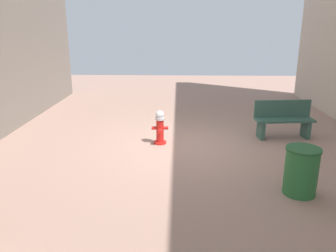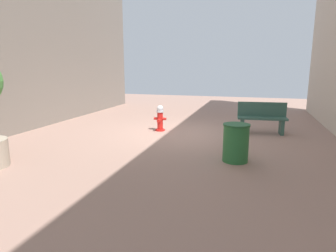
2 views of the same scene
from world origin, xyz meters
name	(u,v)px [view 1 (image 1 of 2)]	position (x,y,z in m)	size (l,w,h in m)	color
ground_plane	(185,146)	(0.00, 0.00, 0.00)	(23.40, 23.40, 0.00)	#9E7A6B
fire_hydrant	(160,127)	(0.60, -0.19, 0.41)	(0.41, 0.38, 0.82)	red
bench_near	(283,119)	(-2.51, -0.77, 0.48)	(1.49, 0.57, 0.95)	#33594C
trash_bin	(301,171)	(-1.92, 2.27, 0.42)	(0.58, 0.58, 0.83)	#266633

